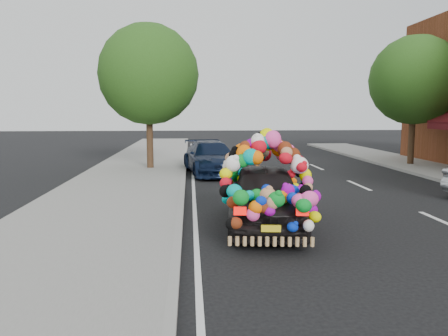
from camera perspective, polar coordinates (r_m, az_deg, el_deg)
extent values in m
plane|color=black|center=(9.75, 8.19, -7.44)|extent=(100.00, 100.00, 0.00)
cube|color=gray|center=(9.76, -17.49, -7.34)|extent=(4.00, 60.00, 0.12)
cube|color=gray|center=(9.51, -5.87, -7.38)|extent=(0.15, 60.00, 0.13)
cylinder|color=#332114|center=(18.81, -9.67, 3.84)|extent=(0.28, 0.28, 2.73)
sphere|color=#234B14|center=(18.84, -9.85, 11.96)|extent=(4.20, 4.20, 4.20)
cylinder|color=#332114|center=(21.72, 23.30, 3.68)|extent=(0.28, 0.28, 2.64)
sphere|color=#234B14|center=(21.74, 23.65, 10.48)|extent=(4.00, 4.00, 4.00)
imported|color=black|center=(9.53, 5.36, -3.64)|extent=(2.02, 4.07, 1.33)
cube|color=red|center=(7.55, 2.10, -5.63)|extent=(0.23, 0.09, 0.14)
cube|color=red|center=(7.63, 10.22, -5.62)|extent=(0.23, 0.09, 0.14)
cube|color=yellow|center=(7.63, 6.15, -7.85)|extent=(0.34, 0.08, 0.12)
imported|color=black|center=(17.58, -1.74, 1.36)|extent=(2.42, 4.68, 1.30)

